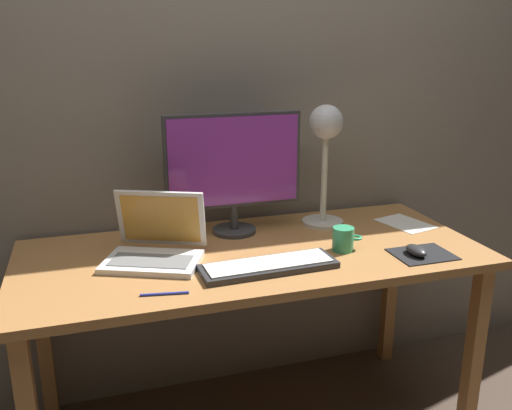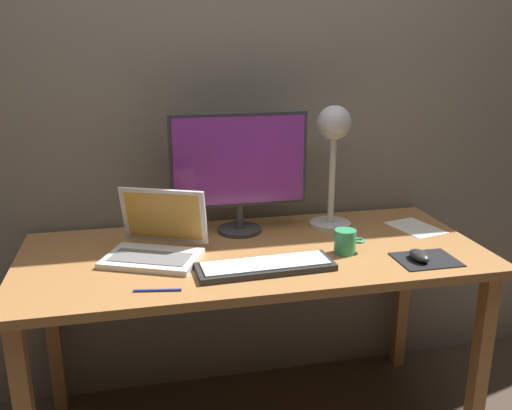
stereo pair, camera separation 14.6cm
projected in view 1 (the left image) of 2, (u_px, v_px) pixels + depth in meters
The scene contains 11 objects.
back_wall at pixel (222, 78), 2.11m from camera, with size 4.80×0.06×2.60m, color gray.
desk at pixel (253, 271), 1.93m from camera, with size 1.60×0.70×0.74m.
monitor at pixel (234, 166), 2.01m from camera, with size 0.51×0.17×0.45m.
keyboard_main at pixel (268, 266), 1.75m from camera, with size 0.45×0.16×0.03m.
laptop at pixel (156, 241), 1.82m from camera, with size 0.38×0.35×0.22m.
desk_lamp at pixel (326, 141), 2.09m from camera, with size 0.16×0.16×0.47m.
mousepad at pixel (422, 254), 1.87m from camera, with size 0.20×0.16×0.00m, color black.
mouse at pixel (416, 250), 1.85m from camera, with size 0.06×0.10×0.03m, color #28282B.
coffee_mug at pixel (344, 239), 1.90m from camera, with size 0.11×0.07×0.08m.
paper_sheet_near_mouse at pixel (405, 223), 2.18m from camera, with size 0.15×0.21×0.00m, color white.
pen at pixel (164, 294), 1.57m from camera, with size 0.01×0.01×0.14m, color #2633A5.
Camera 1 is at (-0.52, -1.70, 1.44)m, focal length 38.50 mm.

